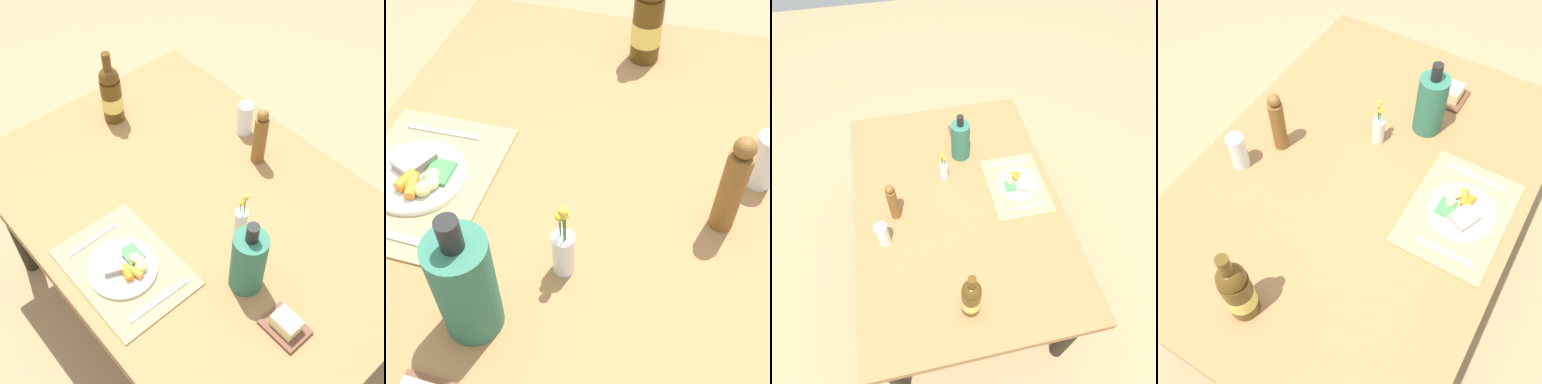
# 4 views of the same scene
# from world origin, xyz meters

# --- Properties ---
(ground_plane) EXTENTS (8.00, 8.00, 0.00)m
(ground_plane) POSITION_xyz_m (0.00, 0.00, 0.00)
(ground_plane) COLOR #A2845A
(dining_table) EXTENTS (1.53, 1.08, 0.73)m
(dining_table) POSITION_xyz_m (0.00, 0.00, 0.64)
(dining_table) COLOR olive
(dining_table) RESTS_ON ground_plane
(placemat) EXTENTS (0.42, 0.31, 0.01)m
(placemat) POSITION_xyz_m (0.04, -0.34, 0.73)
(placemat) COLOR tan
(placemat) RESTS_ON dining_table
(dinner_plate) EXTENTS (0.22, 0.22, 0.04)m
(dinner_plate) POSITION_xyz_m (0.04, -0.35, 0.75)
(dinner_plate) COLOR white
(dinner_plate) RESTS_ON placemat
(fork) EXTENTS (0.02, 0.19, 0.00)m
(fork) POSITION_xyz_m (-0.11, -0.36, 0.73)
(fork) COLOR silver
(fork) RESTS_ON placemat
(knife) EXTENTS (0.02, 0.22, 0.00)m
(knife) POSITION_xyz_m (0.20, -0.33, 0.73)
(knife) COLOR silver
(knife) RESTS_ON placemat
(flower_vase) EXTENTS (0.04, 0.04, 0.20)m
(flower_vase) POSITION_xyz_m (0.18, 0.03, 0.79)
(flower_vase) COLOR silver
(flower_vase) RESTS_ON dining_table
(cooler_bottle) EXTENTS (0.11, 0.11, 0.29)m
(cooler_bottle) POSITION_xyz_m (0.33, -0.09, 0.85)
(cooler_bottle) COLOR #2E6B52
(cooler_bottle) RESTS_ON dining_table
(butter_dish) EXTENTS (0.13, 0.10, 0.06)m
(butter_dish) POSITION_xyz_m (0.51, -0.11, 0.75)
(butter_dish) COLOR brown
(butter_dish) RESTS_ON dining_table
(wine_bottle) EXTENTS (0.08, 0.08, 0.31)m
(wine_bottle) POSITION_xyz_m (-0.56, 0.05, 0.85)
(wine_bottle) COLOR #503611
(wine_bottle) RESTS_ON dining_table
(pepper_mill) EXTENTS (0.05, 0.05, 0.24)m
(pepper_mill) POSITION_xyz_m (-0.02, 0.32, 0.84)
(pepper_mill) COLOR brown
(pepper_mill) RESTS_ON dining_table
(water_tumbler) EXTENTS (0.06, 0.06, 0.14)m
(water_tumbler) POSITION_xyz_m (-0.16, 0.39, 0.79)
(water_tumbler) COLOR silver
(water_tumbler) RESTS_ON dining_table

